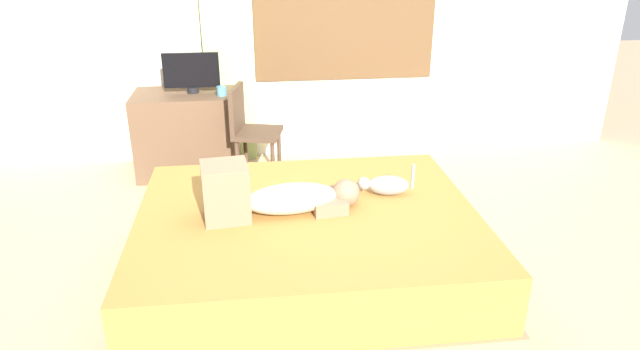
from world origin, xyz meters
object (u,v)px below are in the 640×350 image
Objects in this scene: chair_by_desk at (249,127)px; cup at (222,91)px; desk at (188,133)px; bed at (308,248)px; tv_monitor at (191,72)px; person_lying at (275,196)px; cat at (385,185)px.

cup is at bearing 137.82° from chair_by_desk.
bed is at bearing -65.30° from desk.
tv_monitor is 5.78× the size of cup.
tv_monitor reaches higher than chair_by_desk.
desk is 10.83× the size of cup.
cup is 0.10× the size of chair_by_desk.
person_lying is (-0.19, 0.01, 0.36)m from bed.
bed is 2.12m from desk.
person_lying reaches higher than bed.
person_lying is 1.83m from cup.
chair_by_desk is at bearing 120.92° from cat.
cup is 0.40m from chair_by_desk.
tv_monitor reaches higher than bed.
chair_by_desk is (0.55, -0.32, 0.14)m from desk.
tv_monitor is (-0.61, 1.91, 0.32)m from person_lying.
desk is (-0.69, 1.91, -0.23)m from person_lying.
tv_monitor is 0.71m from chair_by_desk.
cup is (-0.36, 1.79, 0.18)m from person_lying.
bed is 0.63m from cat.
cup is at bearing 123.48° from cat.
person_lying is 1.96× the size of tv_monitor.
chair_by_desk is (-0.14, 1.59, -0.10)m from person_lying.
desk is at bearing 109.86° from person_lying.
desk is 0.56m from tv_monitor.
person_lying is at bearing -78.59° from cup.
bed is 2.19m from tv_monitor.
desk is 1.87× the size of tv_monitor.
cat is 0.41× the size of chair_by_desk.
person_lying is 1.10× the size of chair_by_desk.
bed is 2.21× the size of person_lying.
cat is 2.24m from desk.
chair_by_desk is at bearing -30.34° from desk.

